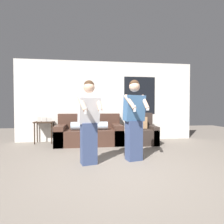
% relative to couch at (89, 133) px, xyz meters
% --- Properties ---
extents(ground_plane, '(14.00, 14.00, 0.00)m').
position_rel_couch_xyz_m(ground_plane, '(0.62, -2.48, -0.32)').
color(ground_plane, slate).
extents(wall_back, '(6.04, 0.07, 2.70)m').
position_rel_couch_xyz_m(wall_back, '(0.64, 0.53, 1.03)').
color(wall_back, silver).
rests_on(wall_back, ground_plane).
extents(couch, '(1.99, 1.00, 0.93)m').
position_rel_couch_xyz_m(couch, '(0.00, 0.00, 0.00)').
color(couch, '#472D23').
rests_on(couch, ground_plane).
extents(armchair, '(0.85, 0.81, 0.95)m').
position_rel_couch_xyz_m(armchair, '(1.61, -0.17, 0.00)').
color(armchair, '#332823').
rests_on(armchair, ground_plane).
extents(side_table, '(0.59, 0.36, 0.84)m').
position_rel_couch_xyz_m(side_table, '(-1.42, 0.29, 0.25)').
color(side_table, '#332319').
rests_on(side_table, ground_plane).
extents(person_left, '(0.49, 0.57, 1.68)m').
position_rel_couch_xyz_m(person_left, '(-0.01, -1.95, 0.53)').
color(person_left, '#384770').
rests_on(person_left, ground_plane).
extents(person_right, '(0.50, 0.54, 1.73)m').
position_rel_couch_xyz_m(person_right, '(0.96, -1.81, 0.56)').
color(person_right, '#384770').
rests_on(person_right, ground_plane).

